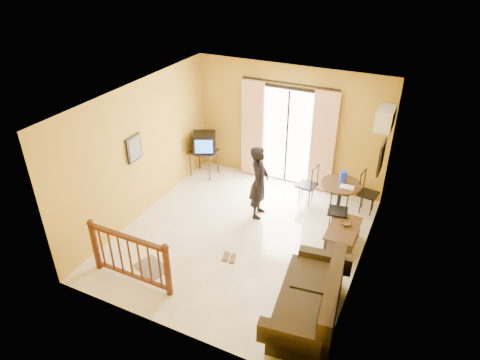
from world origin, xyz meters
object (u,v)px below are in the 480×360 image
at_px(television, 205,142).
at_px(standing_person, 259,182).
at_px(coffee_table, 343,234).
at_px(sofa, 312,302).
at_px(dining_table, 340,190).

bearing_deg(television, standing_person, -54.97).
relative_size(coffee_table, standing_person, 0.61).
height_order(sofa, standing_person, standing_person).
height_order(television, dining_table, television).
bearing_deg(coffee_table, television, 160.59).
bearing_deg(standing_person, sofa, -149.32).
height_order(dining_table, sofa, sofa).
xyz_separation_m(television, standing_person, (1.87, -1.03, -0.08)).
relative_size(dining_table, sofa, 0.42).
height_order(dining_table, standing_person, standing_person).
distance_m(dining_table, standing_person, 1.72).
bearing_deg(standing_person, coffee_table, -107.53).
distance_m(sofa, standing_person, 2.95).
bearing_deg(dining_table, sofa, -83.15).
relative_size(dining_table, coffee_table, 0.87).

